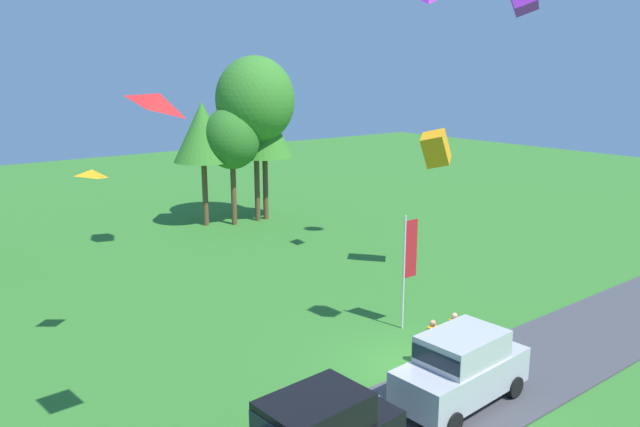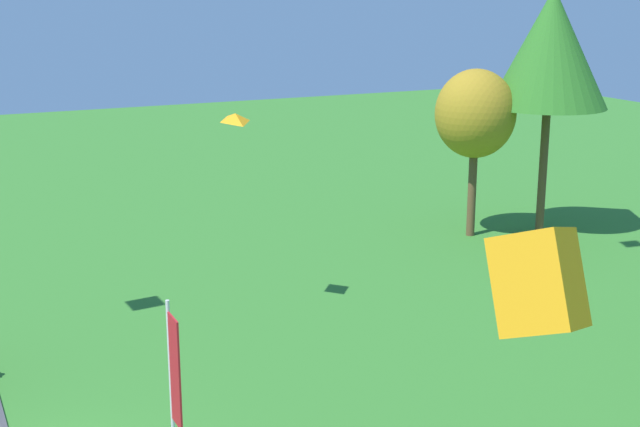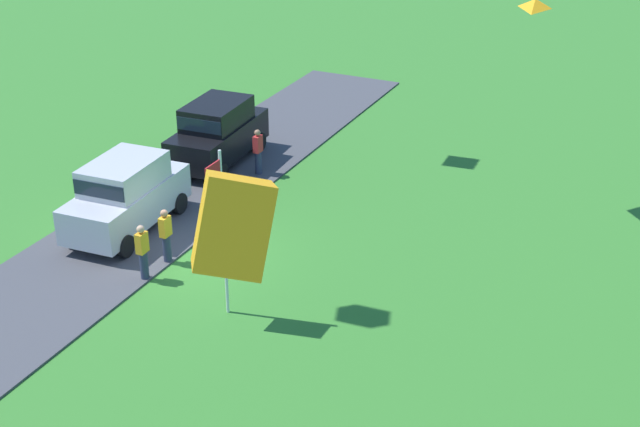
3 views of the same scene
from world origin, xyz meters
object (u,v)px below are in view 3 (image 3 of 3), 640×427
car_suv_far_end (218,130)px  kite_box_high_right (233,225)px  flag_banner (218,217)px  person_watching_sky (143,252)px  car_suv_near_entrance (126,193)px  person_beside_suv (258,152)px  person_on_lawn (166,236)px  kite_diamond_low_drifter (535,3)px

car_suv_far_end → kite_box_high_right: bearing=32.9°
flag_banner → person_watching_sky: bearing=-103.0°
car_suv_far_end → car_suv_near_entrance: bearing=2.3°
car_suv_near_entrance → person_watching_sky: bearing=44.1°
person_beside_suv → person_on_lawn: bearing=5.8°
person_on_lawn → flag_banner: size_ratio=0.37×
kite_diamond_low_drifter → person_on_lawn: bearing=-43.6°
person_beside_suv → person_on_lawn: 6.74m
flag_banner → kite_box_high_right: kite_box_high_right is taller
kite_box_high_right → kite_diamond_low_drifter: 16.24m
person_beside_suv → car_suv_near_entrance: bearing=-16.1°
car_suv_far_end → car_suv_near_entrance: (5.80, 0.24, 0.00)m
flag_banner → kite_diamond_low_drifter: 12.05m
car_suv_near_entrance → person_watching_sky: car_suv_near_entrance is taller
kite_box_high_right → kite_diamond_low_drifter: size_ratio=1.74×
car_suv_near_entrance → kite_box_high_right: kite_box_high_right is taller
person_beside_suv → flag_banner: bearing=23.1°
person_beside_suv → flag_banner: (8.50, 3.62, 2.05)m
person_on_lawn → kite_diamond_low_drifter: size_ratio=1.96×
car_suv_near_entrance → kite_diamond_low_drifter: kite_diamond_low_drifter is taller
kite_box_high_right → person_on_lawn: bearing=-137.7°
kite_box_high_right → kite_diamond_low_drifter: kite_box_high_right is taller
car_suv_near_entrance → flag_banner: flag_banner is taller
car_suv_far_end → person_watching_sky: bearing=17.0°
flag_banner → kite_box_high_right: 7.96m
car_suv_far_end → kite_diamond_low_drifter: bearing=97.9°
car_suv_near_entrance → person_on_lawn: (1.21, 2.26, -0.42)m
person_watching_sky → car_suv_near_entrance: bearing=-135.9°
person_beside_suv → kite_box_high_right: size_ratio=1.12×
person_beside_suv → person_on_lawn: size_ratio=1.00×
car_suv_near_entrance → kite_diamond_low_drifter: size_ratio=5.40×
car_suv_far_end → person_beside_suv: bearing=80.5°
person_beside_suv → person_watching_sky: same height
person_beside_suv → kite_box_high_right: 17.24m
person_on_lawn → kite_diamond_low_drifter: 13.03m
person_watching_sky → flag_banner: size_ratio=0.37×
person_watching_sky → kite_diamond_low_drifter: (-9.58, 8.10, 5.72)m
person_on_lawn → car_suv_far_end: bearing=-160.4°
person_beside_suv → flag_banner: size_ratio=0.37×
person_watching_sky → flag_banner: flag_banner is taller
car_suv_far_end → person_watching_sky: 8.49m
car_suv_far_end → kite_diamond_low_drifter: 11.92m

